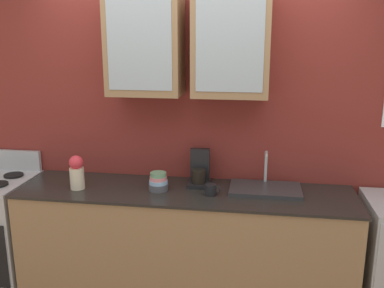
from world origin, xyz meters
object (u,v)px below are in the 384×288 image
Objects in this scene: bowl_stack at (158,182)px; vase at (77,172)px; cup_near_sink at (211,190)px; sink_faucet at (265,188)px; coffee_maker at (199,172)px.

vase is (-0.64, -0.06, 0.07)m from bowl_stack.
vase is 1.06m from cup_near_sink.
sink_faucet is 3.60× the size of bowl_stack.
bowl_stack is 0.65m from vase.
bowl_stack is at bearing 173.58° from cup_near_sink.
sink_faucet reaches higher than cup_near_sink.
cup_near_sink is (0.42, -0.05, -0.02)m from bowl_stack.
sink_faucet reaches higher than vase.
vase is 0.97m from coffee_maker.
vase is at bearing -174.21° from bowl_stack.
coffee_maker is at bearing 14.67° from vase.
sink_faucet is at bearing -7.58° from coffee_maker.
sink_faucet is 0.44m from cup_near_sink.
cup_near_sink is (1.06, 0.02, -0.09)m from vase.
bowl_stack is at bearing -148.78° from coffee_maker.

